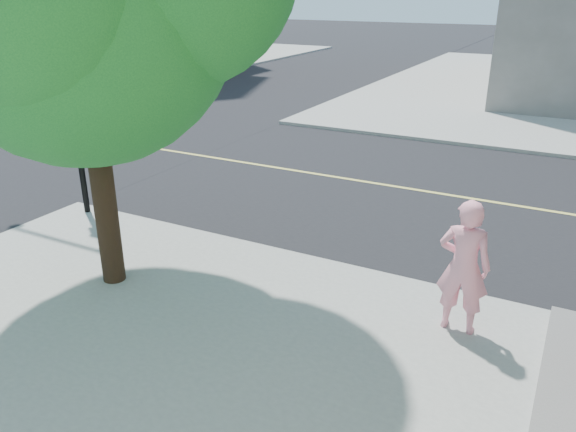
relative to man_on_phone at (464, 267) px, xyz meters
The scene contains 4 objects.
ground 7.45m from the man_on_phone, behind, with size 140.00×140.00×0.00m, color black.
road_ew 9.25m from the man_on_phone, 142.54° to the left, with size 140.00×9.00×0.01m, color black.
sidewalk_nw 37.80m from the man_on_phone, 143.29° to the left, with size 26.00×25.00×0.12m, color gray.
man_on_phone is the anchor object (origin of this frame).
Camera 1 is at (8.34, -7.95, 4.42)m, focal length 35.30 mm.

